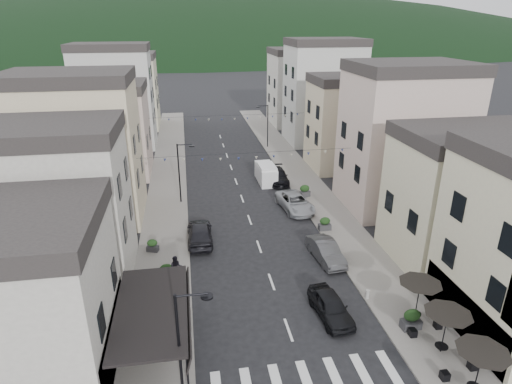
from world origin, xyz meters
The scene contains 26 objects.
sidewalk_left centered at (-7.50, 32.00, 0.06)m, with size 4.00×76.00×0.12m, color slate.
sidewalk_right centered at (7.50, 32.00, 0.06)m, with size 4.00×76.00×0.12m, color slate.
hill_backdrop centered at (0.00, 300.00, 0.00)m, with size 640.00×360.00×70.00m, color black.
boutique_awning centered at (-7.25, 5.00, 3.11)m, with size 3.77×7.50×3.28m.
buildings_row_left centered at (-14.50, 37.75, 6.12)m, with size 10.20×54.16×14.00m.
buildings_row_right centered at (14.50, 36.59, 6.32)m, with size 10.20×54.16×14.50m.
cafe_terrace centered at (7.70, 2.80, 2.36)m, with size 2.50×8.10×2.53m.
streetlamp_left_near centered at (-5.82, 2.00, 3.70)m, with size 1.70×0.56×6.00m.
streetlamp_left_far centered at (-5.82, 26.00, 3.70)m, with size 1.70×0.56×6.00m.
streetlamp_right_far centered at (5.82, 44.00, 3.70)m, with size 1.70×0.56×6.00m.
bollards centered at (0.00, 5.50, 0.42)m, with size 11.66×10.26×0.60m.
bunting_near centered at (0.00, 22.00, 5.65)m, with size 19.00×0.28×0.62m.
bunting_far centered at (0.00, 38.00, 5.65)m, with size 19.00×0.28×0.62m.
parked_car_a centered at (2.80, 6.80, 0.72)m, with size 1.71×4.24×1.45m, color black.
parked_car_b centered at (4.60, 13.20, 0.74)m, with size 1.56×4.47×1.47m, color #37373A.
parked_car_c centered at (4.60, 22.52, 0.75)m, with size 2.49×5.40×1.50m, color #94969C.
parked_car_d centered at (4.60, 30.07, 0.71)m, with size 1.99×4.89×1.42m, color black.
parked_car_e centered at (-4.60, 17.58, 0.85)m, with size 2.00×4.97×1.69m, color black.
delivery_van centered at (3.28, 30.31, 1.05)m, with size 1.83×4.49×2.14m.
pedestrian_a centered at (-7.07, 8.36, 1.05)m, with size 0.67×0.44×1.85m, color black.
pedestrian_b centered at (-6.44, 12.28, 1.00)m, with size 0.85×0.67×1.76m, color black.
planter_la centered at (-7.11, 12.35, 0.69)m, with size 1.13×0.73×1.18m.
planter_lb centered at (-8.31, 16.48, 0.61)m, with size 1.01×0.77×1.00m.
planter_ra centered at (7.02, 4.84, 0.74)m, with size 1.18×0.71×1.28m.
planter_rb centered at (6.00, 17.78, 0.68)m, with size 1.06×0.61×1.16m.
planter_rc centered at (6.29, 25.23, 0.73)m, with size 1.26×0.98×1.25m.
Camera 1 is at (-5.20, -13.54, 16.85)m, focal length 30.00 mm.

